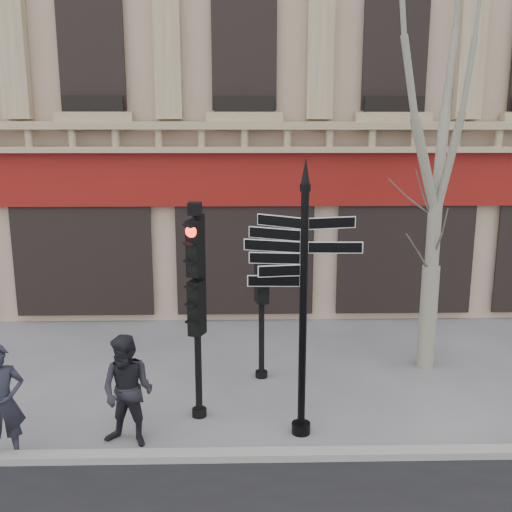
# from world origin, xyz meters

# --- Properties ---
(ground) EXTENTS (80.00, 80.00, 0.00)m
(ground) POSITION_xyz_m (0.00, 0.00, 0.00)
(ground) COLOR #5B5B60
(ground) RESTS_ON ground
(kerb) EXTENTS (80.00, 0.25, 0.12)m
(kerb) POSITION_xyz_m (0.00, -1.40, 0.06)
(kerb) COLOR gray
(kerb) RESTS_ON ground
(building) EXTENTS (28.00, 15.52, 18.00)m
(building) POSITION_xyz_m (0.00, 12.48, 8.99)
(building) COLOR tan
(building) RESTS_ON ground
(fingerpost) EXTENTS (2.16, 2.16, 4.34)m
(fingerpost) POSITION_xyz_m (0.86, -0.67, 2.91)
(fingerpost) COLOR black
(fingerpost) RESTS_ON ground
(traffic_signal_main) EXTENTS (0.47, 0.41, 3.62)m
(traffic_signal_main) POSITION_xyz_m (-0.80, -0.08, 2.29)
(traffic_signal_main) COLOR black
(traffic_signal_main) RESTS_ON ground
(traffic_signal_secondary) EXTENTS (0.47, 0.38, 2.48)m
(traffic_signal_secondary) POSITION_xyz_m (0.30, 1.48, 1.73)
(traffic_signal_secondary) COLOR black
(traffic_signal_secondary) RESTS_ON ground
(plane_tree) EXTENTS (3.07, 3.07, 8.15)m
(plane_tree) POSITION_xyz_m (3.68, 1.94, 5.72)
(plane_tree) COLOR gray
(plane_tree) RESTS_ON ground
(pedestrian_a) EXTENTS (0.76, 0.67, 1.76)m
(pedestrian_a) POSITION_xyz_m (-3.53, -1.30, 0.88)
(pedestrian_a) COLOR #21222D
(pedestrian_a) RESTS_ON ground
(pedestrian_b) EXTENTS (1.00, 0.87, 1.74)m
(pedestrian_b) POSITION_xyz_m (-1.80, -0.94, 0.87)
(pedestrian_b) COLOR black
(pedestrian_b) RESTS_ON ground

